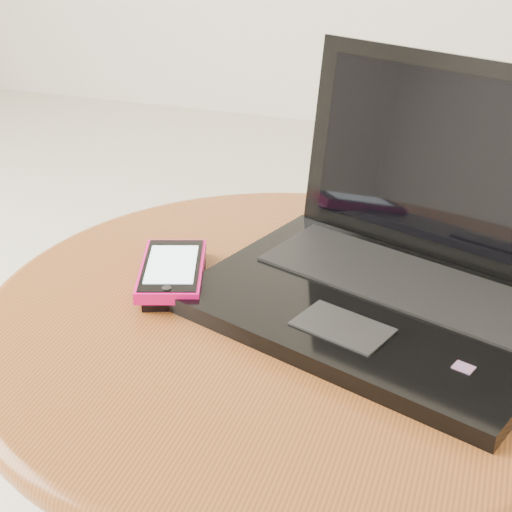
% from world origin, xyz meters
% --- Properties ---
extents(table, '(0.62, 0.62, 0.49)m').
position_xyz_m(table, '(0.10, -0.08, 0.39)').
color(table, '#542D1A').
rests_on(table, ground).
extents(laptop, '(0.41, 0.37, 0.23)m').
position_xyz_m(laptop, '(0.20, -0.03, 0.53)').
color(laptop, black).
rests_on(laptop, table).
extents(phone_black, '(0.10, 0.14, 0.01)m').
position_xyz_m(phone_black, '(-0.03, -0.06, 0.50)').
color(phone_black, black).
rests_on(phone_black, table).
extents(phone_pink, '(0.10, 0.13, 0.01)m').
position_xyz_m(phone_pink, '(-0.03, -0.07, 0.51)').
color(phone_pink, '#F20D73').
rests_on(phone_pink, phone_black).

